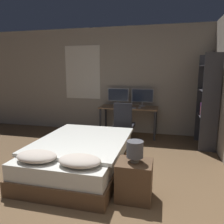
# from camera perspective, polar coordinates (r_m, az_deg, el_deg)

# --- Properties ---
(wall_back) EXTENTS (12.00, 0.08, 2.70)m
(wall_back) POSITION_cam_1_polar(r_m,az_deg,el_deg) (5.72, 3.26, 8.13)
(wall_back) COLOR #9E9384
(wall_back) RESTS_ON ground_plane
(bed) EXTENTS (1.42, 2.06, 0.57)m
(bed) POSITION_cam_1_polar(r_m,az_deg,el_deg) (3.67, -8.20, -11.14)
(bed) COLOR brown
(bed) RESTS_ON ground_plane
(nightstand) EXTENTS (0.44, 0.39, 0.49)m
(nightstand) POSITION_cam_1_polar(r_m,az_deg,el_deg) (2.91, 5.85, -17.29)
(nightstand) COLOR brown
(nightstand) RESTS_ON ground_plane
(bedside_lamp) EXTENTS (0.21, 0.21, 0.27)m
(bedside_lamp) POSITION_cam_1_polar(r_m,az_deg,el_deg) (2.74, 6.01, -9.69)
(bedside_lamp) COLOR gray
(bedside_lamp) RESTS_ON nightstand
(desk) EXTENTS (1.42, 0.59, 0.73)m
(desk) POSITION_cam_1_polar(r_m,az_deg,el_deg) (5.41, 4.37, 0.35)
(desk) COLOR #846042
(desk) RESTS_ON ground_plane
(monitor_left) EXTENTS (0.54, 0.16, 0.44)m
(monitor_left) POSITION_cam_1_polar(r_m,az_deg,el_deg) (5.61, 1.63, 4.33)
(monitor_left) COLOR #B7B7BC
(monitor_left) RESTS_ON desk
(monitor_right) EXTENTS (0.54, 0.16, 0.44)m
(monitor_right) POSITION_cam_1_polar(r_m,az_deg,el_deg) (5.51, 7.94, 4.11)
(monitor_right) COLOR #B7B7BC
(monitor_right) RESTS_ON desk
(keyboard) EXTENTS (0.40, 0.13, 0.02)m
(keyboard) POSITION_cam_1_polar(r_m,az_deg,el_deg) (5.21, 4.04, 1.11)
(keyboard) COLOR #B7B7BC
(keyboard) RESTS_ON desk
(computer_mouse) EXTENTS (0.07, 0.05, 0.04)m
(computer_mouse) POSITION_cam_1_polar(r_m,az_deg,el_deg) (5.17, 7.19, 1.07)
(computer_mouse) COLOR #B7B7BC
(computer_mouse) RESTS_ON desk
(office_chair) EXTENTS (0.52, 0.52, 0.95)m
(office_chair) POSITION_cam_1_polar(r_m,az_deg,el_deg) (4.80, 3.12, -4.31)
(office_chair) COLOR black
(office_chair) RESTS_ON ground_plane
(bookshelf) EXTENTS (0.33, 0.74, 1.95)m
(bookshelf) POSITION_cam_1_polar(r_m,az_deg,el_deg) (4.92, 23.83, 3.05)
(bookshelf) COLOR #333338
(bookshelf) RESTS_ON ground_plane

